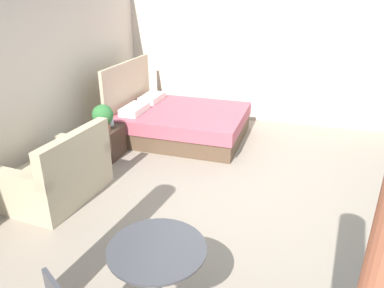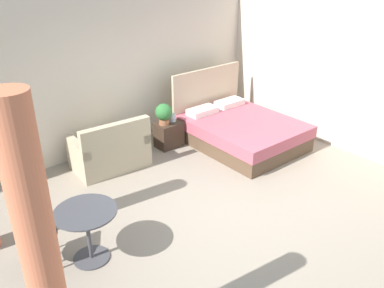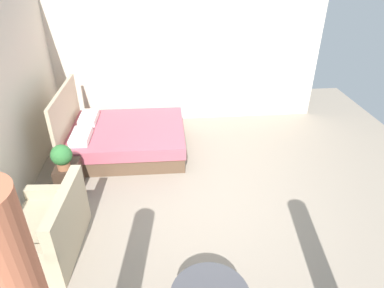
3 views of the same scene
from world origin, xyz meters
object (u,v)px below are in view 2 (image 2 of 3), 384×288
Objects in this scene: bed at (239,130)px; vase at (173,118)px; potted_plant at (164,113)px; cafe_chair_near_window at (29,230)px; balcony_table at (87,225)px; couch at (110,151)px; nightstand at (169,135)px.

vase is at bearing 141.54° from bed.
bed is 5.36× the size of potted_plant.
balcony_table is at bearing -30.82° from cafe_chair_near_window.
bed is at bearing 16.66° from balcony_table.
couch is at bearing -177.55° from vase.
nightstand is 3.31m from balcony_table.
cafe_chair_near_window is (-3.24, -1.59, 0.27)m from nightstand.
nightstand is 1.21× the size of potted_plant.
potted_plant is 3.23m from balcony_table.
nightstand is at bearing 145.61° from bed.
couch reaches higher than nightstand.
nightstand is 0.66× the size of balcony_table.
balcony_table is (-2.79, -1.96, -0.06)m from vase.
vase is (1.42, 0.06, 0.25)m from couch.
balcony_table is at bearing -143.07° from potted_plant.
cafe_chair_near_window is at bearing -153.10° from potted_plant.
potted_plant is (-0.10, 0.01, 0.47)m from nightstand.
nightstand is at bearing -3.64° from potted_plant.
couch is 2.35m from balcony_table.
vase is (-1.03, 0.82, 0.27)m from bed.
balcony_table is at bearing -144.97° from vase.
balcony_table is (-2.67, -1.93, 0.26)m from nightstand.
couch is 8.92× the size of vase.
couch is at bearing 162.83° from bed.
nightstand is (-1.15, 0.78, -0.05)m from bed.
potted_plant is 0.27m from vase.
nightstand is 0.58× the size of cafe_chair_near_window.
bed is 2.55× the size of cafe_chair_near_window.
nightstand is 0.48m from potted_plant.
couch is (-2.44, 0.75, 0.02)m from bed.
bed is 2.56m from couch.
bed is at bearing -17.17° from couch.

